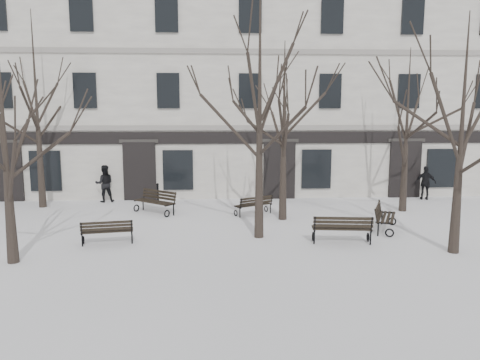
{
  "coord_description": "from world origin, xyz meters",
  "views": [
    {
      "loc": [
        0.23,
        -15.39,
        4.45
      ],
      "look_at": [
        1.24,
        3.0,
        1.7
      ],
      "focal_mm": 35.0,
      "sensor_mm": 36.0,
      "label": 1
    }
  ],
  "objects": [
    {
      "name": "ground",
      "position": [
        0.0,
        0.0,
        0.0
      ],
      "size": [
        100.0,
        100.0,
        0.0
      ],
      "primitive_type": "plane",
      "color": "white",
      "rests_on": "ground"
    },
    {
      "name": "tree_2",
      "position": [
        1.78,
        0.65,
        5.65
      ],
      "size": [
        6.33,
        6.33,
        9.04
      ],
      "color": "black",
      "rests_on": "ground"
    },
    {
      "name": "pedestrian_b",
      "position": [
        -5.15,
        7.49,
        0.0
      ],
      "size": [
        1.02,
        0.88,
        1.82
      ],
      "primitive_type": "imported",
      "rotation": [
        0.0,
        0.0,
        3.38
      ],
      "color": "black",
      "rests_on": "ground"
    },
    {
      "name": "bench_3",
      "position": [
        -2.35,
        4.78,
        0.55
      ],
      "size": [
        1.97,
        1.8,
        1.01
      ],
      "rotation": [
        0.0,
        0.0,
        -0.68
      ],
      "color": "black",
      "rests_on": "ground"
    },
    {
      "name": "tree_1",
      "position": [
        -5.74,
        -1.74,
        4.04
      ],
      "size": [
        4.53,
        4.53,
        6.47
      ],
      "color": "black",
      "rests_on": "ground"
    },
    {
      "name": "bench_2",
      "position": [
        4.49,
        -0.3,
        0.54
      ],
      "size": [
        2.03,
        0.94,
        0.99
      ],
      "rotation": [
        0.0,
        0.0,
        3.03
      ],
      "color": "black",
      "rests_on": "ground"
    },
    {
      "name": "building",
      "position": [
        0.0,
        12.96,
        5.52
      ],
      "size": [
        40.4,
        10.2,
        11.4
      ],
      "color": "silver",
      "rests_on": "ground"
    },
    {
      "name": "bollard_b",
      "position": [
        3.6,
        6.81,
        0.55
      ],
      "size": [
        0.13,
        0.13,
        1.02
      ],
      "color": "black",
      "rests_on": "ground"
    },
    {
      "name": "tree_6",
      "position": [
        8.61,
        4.66,
        4.44
      ],
      "size": [
        4.98,
        4.98,
        7.11
      ],
      "color": "black",
      "rests_on": "ground"
    },
    {
      "name": "bench_1",
      "position": [
        -3.38,
        0.05,
        0.46
      ],
      "size": [
        1.76,
        0.88,
        0.85
      ],
      "rotation": [
        0.0,
        0.0,
        3.31
      ],
      "color": "black",
      "rests_on": "ground"
    },
    {
      "name": "tree_5",
      "position": [
        3.02,
        3.33,
        4.47
      ],
      "size": [
        5.01,
        5.01,
        7.15
      ],
      "color": "black",
      "rests_on": "ground"
    },
    {
      "name": "bench_5",
      "position": [
        6.54,
        1.36,
        0.54
      ],
      "size": [
        1.43,
        2.06,
        0.99
      ],
      "rotation": [
        0.0,
        0.0,
        1.16
      ],
      "color": "black",
      "rests_on": "ground"
    },
    {
      "name": "bollard_a",
      "position": [
        -2.53,
        7.08,
        0.52
      ],
      "size": [
        0.13,
        0.13,
        0.98
      ],
      "color": "black",
      "rests_on": "ground"
    },
    {
      "name": "bench_4",
      "position": [
        1.91,
        4.22,
        0.46
      ],
      "size": [
        1.72,
        1.32,
        0.84
      ],
      "rotation": [
        0.0,
        0.0,
        3.65
      ],
      "color": "black",
      "rests_on": "ground"
    },
    {
      "name": "pedestrian_c",
      "position": [
        10.81,
        7.23,
        0.0
      ],
      "size": [
        1.07,
        0.66,
        1.69
      ],
      "primitive_type": "imported",
      "rotation": [
        0.0,
        0.0,
        2.88
      ],
      "color": "black",
      "rests_on": "ground"
    },
    {
      "name": "tree_3",
      "position": [
        7.76,
        -1.49,
        4.6
      ],
      "size": [
        5.15,
        5.15,
        7.36
      ],
      "color": "black",
      "rests_on": "ground"
    },
    {
      "name": "tree_4",
      "position": [
        -7.77,
        6.41,
        5.54
      ],
      "size": [
        6.21,
        6.21,
        8.87
      ],
      "color": "black",
      "rests_on": "ground"
    }
  ]
}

